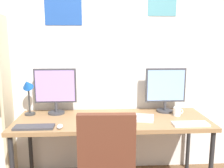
# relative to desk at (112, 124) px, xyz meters

# --- Properties ---
(wall_back) EXTENTS (4.35, 0.11, 2.60)m
(wall_back) POSITION_rel_desk_xyz_m (-0.00, 0.42, 0.62)
(wall_back) COLOR silver
(wall_back) RESTS_ON ground_plane
(desk) EXTENTS (1.95, 0.68, 0.74)m
(desk) POSITION_rel_desk_xyz_m (0.00, 0.00, 0.00)
(desk) COLOR #936D47
(desk) RESTS_ON ground_plane
(monitor_left) EXTENTS (0.45, 0.18, 0.49)m
(monitor_left) POSITION_rel_desk_xyz_m (-0.60, 0.21, 0.33)
(monitor_left) COLOR #38383D
(monitor_left) RESTS_ON desk
(monitor_right) EXTENTS (0.44, 0.18, 0.49)m
(monitor_right) POSITION_rel_desk_xyz_m (0.60, 0.21, 0.32)
(monitor_right) COLOR #38383D
(monitor_right) RESTS_ON desk
(desk_lamp) EXTENTS (0.11, 0.16, 0.41)m
(desk_lamp) POSITION_rel_desk_xyz_m (-0.88, 0.16, 0.33)
(desk_lamp) COLOR #333333
(desk_lamp) RESTS_ON desk
(keyboard_left) EXTENTS (0.36, 0.13, 0.02)m
(keyboard_left) POSITION_rel_desk_xyz_m (-0.73, -0.23, 0.06)
(keyboard_left) COLOR #38383D
(keyboard_left) RESTS_ON desk
(keyboard_center) EXTENTS (0.37, 0.13, 0.02)m
(keyboard_center) POSITION_rel_desk_xyz_m (0.00, -0.23, 0.06)
(keyboard_center) COLOR silver
(keyboard_center) RESTS_ON desk
(keyboard_right) EXTENTS (0.33, 0.13, 0.02)m
(keyboard_right) POSITION_rel_desk_xyz_m (0.73, -0.23, 0.06)
(keyboard_right) COLOR silver
(keyboard_right) RESTS_ON desk
(computer_mouse) EXTENTS (0.06, 0.10, 0.03)m
(computer_mouse) POSITION_rel_desk_xyz_m (-0.49, -0.24, 0.07)
(computer_mouse) COLOR silver
(computer_mouse) RESTS_ON desk
(laptop_closed) EXTENTS (0.36, 0.29, 0.02)m
(laptop_closed) POSITION_rel_desk_xyz_m (0.26, -0.02, 0.07)
(laptop_closed) COLOR silver
(laptop_closed) RESTS_ON desk
(coffee_mug) EXTENTS (0.11, 0.08, 0.09)m
(coffee_mug) POSITION_rel_desk_xyz_m (0.69, 0.06, 0.10)
(coffee_mug) COLOR white
(coffee_mug) RESTS_ON desk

